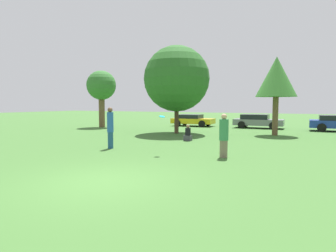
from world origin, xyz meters
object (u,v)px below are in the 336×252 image
Objects in this scene: person_thrower at (110,127)px; tree_1 at (177,79)px; frisbee at (162,117)px; bystander_sitting at (188,134)px; parked_car_grey at (258,121)px; tree_0 at (101,86)px; person_catcher at (224,136)px; parked_car_yellow at (192,120)px; tree_2 at (276,77)px.

tree_1 is at bearing 89.28° from person_thrower.
frisbee is at bearing -69.34° from tree_1.
bystander_sitting is 0.22× the size of parked_car_grey.
tree_0 reaches higher than frisbee.
person_catcher reaches higher than parked_car_grey.
parked_car_yellow is at bearing -65.52° from person_catcher.
tree_2 is (14.82, -0.21, 0.19)m from tree_0.
parked_car_grey is at bearing 57.76° from tree_1.
tree_0 is at bearing 179.18° from tree_2.
bystander_sitting is (-3.22, 4.11, -0.49)m from person_catcher.
tree_2 is at bearing -70.31° from parked_car_grey.
bystander_sitting is 0.18× the size of tree_2.
tree_1 is 9.00m from parked_car_grey.
frisbee is 10.62m from tree_2.
tree_0 is 0.97× the size of tree_2.
frisbee is 15.47m from parked_car_yellow.
parked_car_yellow is (-7.00, 14.32, -0.28)m from person_catcher.
tree_2 is (3.44, 9.79, 2.27)m from frisbee.
tree_1 reaches higher than bystander_sitting.
person_catcher reaches higher than parked_car_yellow.
parked_car_grey is (-1.99, 5.35, -3.23)m from tree_2.
tree_2 is 9.91m from parked_car_yellow.
tree_2 is (4.15, 5.22, 3.48)m from bystander_sitting.
tree_1 reaches higher than frisbee.
tree_0 is 0.82× the size of tree_1.
bystander_sitting is at bearing 61.08° from person_thrower.
tree_0 is 14.16m from parked_car_grey.
tree_0 reaches higher than person_thrower.
tree_1 is at bearing -164.86° from tree_2.
person_thrower is 0.50× the size of parked_car_yellow.
person_thrower reaches higher than frisbee.
person_catcher is 5.25m from bystander_sitting.
person_catcher is 17.09m from tree_0.
tree_1 is (-5.54, 7.59, 3.00)m from person_catcher.
parked_car_yellow is 0.95× the size of parked_car_grey.
parked_car_grey is at bearing 78.45° from bystander_sitting.
frisbee is 4.78m from bystander_sitting.
bystander_sitting is (-0.71, 4.57, -1.21)m from frisbee.
tree_1 reaches higher than person_catcher.
tree_2 is at bearing 54.61° from person_thrower.
bystander_sitting is 12.42m from tree_0.
person_catcher is 2.65m from frisbee.
person_catcher is 0.33× the size of tree_2.
person_catcher reaches higher than bystander_sitting.
tree_2 reaches higher than frisbee.
person_catcher is 9.86m from tree_1.
tree_1 reaches higher than tree_2.
parked_car_grey is (2.16, 10.58, 0.26)m from bystander_sitting.
person_thrower is 2.99m from frisbee.
person_thrower is 15.47m from parked_car_grey.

